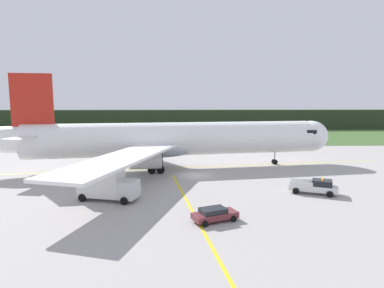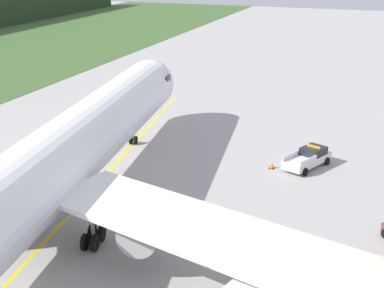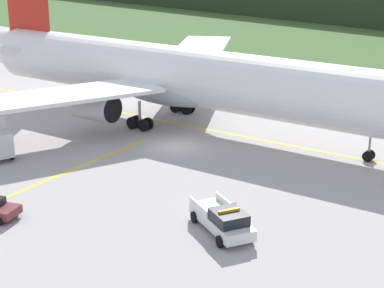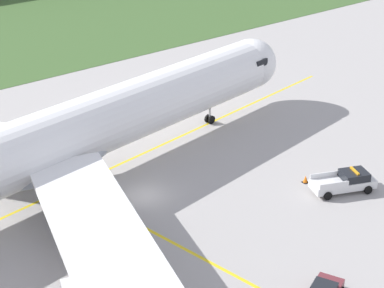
{
  "view_description": "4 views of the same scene",
  "coord_description": "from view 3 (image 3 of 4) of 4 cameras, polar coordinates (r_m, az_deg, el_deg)",
  "views": [
    {
      "loc": [
        -2.09,
        -48.5,
        11.26
      ],
      "look_at": [
        -0.36,
        5.28,
        4.11
      ],
      "focal_mm": 30.33,
      "sensor_mm": 36.0,
      "label": 1
    },
    {
      "loc": [
        -37.35,
        -17.25,
        20.04
      ],
      "look_at": [
        5.65,
        -1.74,
        4.08
      ],
      "focal_mm": 53.46,
      "sensor_mm": 36.0,
      "label": 2
    },
    {
      "loc": [
        37.53,
        -38.81,
        18.12
      ],
      "look_at": [
        5.93,
        -4.31,
        2.59
      ],
      "focal_mm": 59.74,
      "sensor_mm": 36.0,
      "label": 3
    },
    {
      "loc": [
        -27.97,
        -41.01,
        28.86
      ],
      "look_at": [
        4.79,
        -0.83,
        3.81
      ],
      "focal_mm": 61.87,
      "sensor_mm": 36.0,
      "label": 4
    }
  ],
  "objects": [
    {
      "name": "ground",
      "position": [
        56.95,
        -1.47,
        -0.2
      ],
      "size": [
        320.0,
        320.0,
        0.0
      ],
      "primitive_type": "plane",
      "color": "#A4A09D"
    },
    {
      "name": "taxiway_centerline_main",
      "position": [
        62.89,
        -0.2,
        1.62
      ],
      "size": [
        75.19,
        11.5,
        0.01
      ],
      "primitive_type": "cube",
      "rotation": [
        0.0,
        0.0,
        0.15
      ],
      "color": "yellow",
      "rests_on": "ground"
    },
    {
      "name": "taxiway_centerline_spur",
      "position": [
        48.37,
        -15.69,
        -4.36
      ],
      "size": [
        4.94,
        31.21,
        0.01
      ],
      "primitive_type": "cube",
      "rotation": [
        0.0,
        0.0,
        1.72
      ],
      "color": "yellow",
      "rests_on": "ground"
    },
    {
      "name": "airliner",
      "position": [
        62.07,
        -0.75,
        5.99
      ],
      "size": [
        57.81,
        51.8,
        15.44
      ],
      "color": "white",
      "rests_on": "ground"
    },
    {
      "name": "ops_pickup_truck",
      "position": [
        40.57,
        2.78,
        -6.77
      ],
      "size": [
        5.96,
        4.1,
        1.94
      ],
      "color": "silver",
      "rests_on": "ground"
    },
    {
      "name": "apron_cone",
      "position": [
        43.94,
        3.89,
        -5.57
      ],
      "size": [
        0.54,
        0.54,
        0.68
      ],
      "color": "black",
      "rests_on": "ground"
    }
  ]
}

